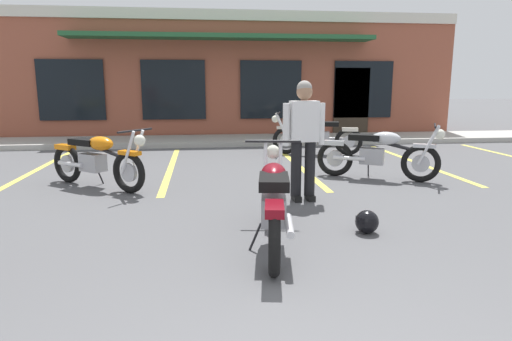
{
  "coord_description": "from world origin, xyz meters",
  "views": [
    {
      "loc": [
        -0.65,
        -1.59,
        1.63
      ],
      "look_at": [
        0.02,
        3.89,
        0.55
      ],
      "focal_mm": 31.17,
      "sensor_mm": 36.0,
      "label": 1
    }
  ],
  "objects_px": {
    "motorcycle_red_sportbike": "(97,159)",
    "person_in_black_shirt": "(304,133)",
    "helmet_on_pavement": "(367,222)",
    "motorcycle_silver_naked": "(378,153)",
    "motorcycle_blue_standard": "(316,135)",
    "motorcycle_foreground_classic": "(274,201)"
  },
  "relations": [
    {
      "from": "helmet_on_pavement",
      "to": "person_in_black_shirt",
      "type": "bearing_deg",
      "value": 104.33
    },
    {
      "from": "motorcycle_red_sportbike",
      "to": "motorcycle_silver_naked",
      "type": "distance_m",
      "value": 4.66
    },
    {
      "from": "motorcycle_silver_naked",
      "to": "person_in_black_shirt",
      "type": "xyz_separation_m",
      "value": [
        -1.6,
        -1.21,
        0.49
      ]
    },
    {
      "from": "motorcycle_red_sportbike",
      "to": "motorcycle_blue_standard",
      "type": "xyz_separation_m",
      "value": [
        4.29,
        2.85,
        0.0
      ]
    },
    {
      "from": "person_in_black_shirt",
      "to": "helmet_on_pavement",
      "type": "xyz_separation_m",
      "value": [
        0.38,
        -1.5,
        -0.82
      ]
    },
    {
      "from": "motorcycle_red_sportbike",
      "to": "helmet_on_pavement",
      "type": "xyz_separation_m",
      "value": [
        3.45,
        -2.63,
        -0.33
      ]
    },
    {
      "from": "motorcycle_foreground_classic",
      "to": "motorcycle_blue_standard",
      "type": "distance_m",
      "value": 6.03
    },
    {
      "from": "motorcycle_red_sportbike",
      "to": "person_in_black_shirt",
      "type": "relative_size",
      "value": 1.06
    },
    {
      "from": "motorcycle_blue_standard",
      "to": "helmet_on_pavement",
      "type": "height_order",
      "value": "motorcycle_blue_standard"
    },
    {
      "from": "motorcycle_foreground_classic",
      "to": "helmet_on_pavement",
      "type": "xyz_separation_m",
      "value": [
        1.09,
        0.23,
        -0.33
      ]
    },
    {
      "from": "motorcycle_silver_naked",
      "to": "motorcycle_blue_standard",
      "type": "bearing_deg",
      "value": 97.6
    },
    {
      "from": "motorcycle_foreground_classic",
      "to": "person_in_black_shirt",
      "type": "bearing_deg",
      "value": 67.91
    },
    {
      "from": "helmet_on_pavement",
      "to": "motorcycle_silver_naked",
      "type": "bearing_deg",
      "value": 65.85
    },
    {
      "from": "motorcycle_red_sportbike",
      "to": "person_in_black_shirt",
      "type": "distance_m",
      "value": 3.3
    },
    {
      "from": "motorcycle_blue_standard",
      "to": "person_in_black_shirt",
      "type": "xyz_separation_m",
      "value": [
        -1.23,
        -3.98,
        0.49
      ]
    },
    {
      "from": "motorcycle_red_sportbike",
      "to": "motorcycle_blue_standard",
      "type": "bearing_deg",
      "value": 33.61
    },
    {
      "from": "motorcycle_silver_naked",
      "to": "motorcycle_blue_standard",
      "type": "relative_size",
      "value": 0.93
    },
    {
      "from": "motorcycle_silver_naked",
      "to": "motorcycle_blue_standard",
      "type": "distance_m",
      "value": 2.8
    },
    {
      "from": "motorcycle_red_sportbike",
      "to": "helmet_on_pavement",
      "type": "bearing_deg",
      "value": -37.36
    },
    {
      "from": "motorcycle_foreground_classic",
      "to": "motorcycle_blue_standard",
      "type": "relative_size",
      "value": 1.02
    },
    {
      "from": "person_in_black_shirt",
      "to": "helmet_on_pavement",
      "type": "height_order",
      "value": "person_in_black_shirt"
    },
    {
      "from": "motorcycle_red_sportbike",
      "to": "motorcycle_blue_standard",
      "type": "height_order",
      "value": "same"
    }
  ]
}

